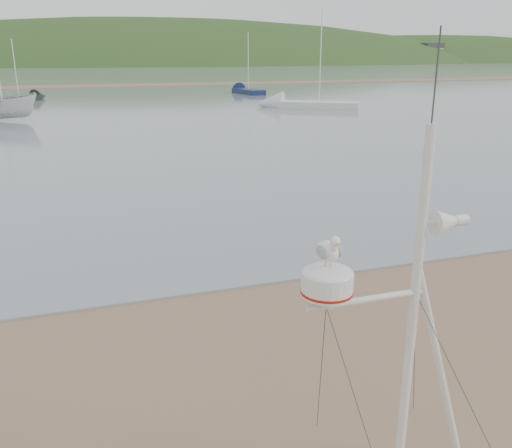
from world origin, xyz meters
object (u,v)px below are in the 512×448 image
object	(u,v)px
mast_rig	(404,391)
sailboat_dark_mid	(30,97)
boat_white	(0,84)
sailboat_blue_far	(242,90)
sailboat_white_near	(290,104)

from	to	relation	value
mast_rig	sailboat_dark_mid	size ratio (longest dim) A/B	0.77
boat_white	sailboat_blue_far	distance (m)	29.08
mast_rig	boat_white	xyz separation A→B (m)	(-6.79, 34.40, 1.23)
sailboat_dark_mid	sailboat_white_near	bearing A→B (deg)	-34.65
boat_white	sailboat_dark_mid	size ratio (longest dim) A/B	0.79
boat_white	sailboat_blue_far	bearing A→B (deg)	-29.50
mast_rig	boat_white	size ratio (longest dim) A/B	0.98
sailboat_dark_mid	mast_rig	bearing A→B (deg)	-83.08
boat_white	sailboat_white_near	bearing A→B (deg)	-64.62
mast_rig	boat_white	distance (m)	35.09
boat_white	sailboat_dark_mid	bearing A→B (deg)	16.76
boat_white	sailboat_dark_mid	world-z (taller)	sailboat_dark_mid
boat_white	sailboat_white_near	world-z (taller)	sailboat_white_near
mast_rig	sailboat_dark_mid	xyz separation A→B (m)	(-6.11, 50.36, -0.76)
boat_white	sailboat_blue_far	world-z (taller)	sailboat_blue_far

